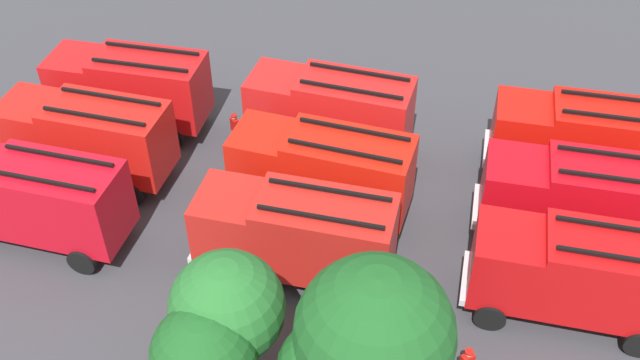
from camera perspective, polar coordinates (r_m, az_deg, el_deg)
ground_plane at (r=29.74m, az=-0.00°, el=-2.03°), size 56.50×56.50×0.00m
fire_truck_0 at (r=31.55m, az=19.81°, el=3.16°), size 7.25×2.89×3.88m
fire_truck_1 at (r=31.28m, az=0.82°, el=5.58°), size 7.41×3.36×3.88m
fire_truck_2 at (r=33.82m, az=-14.72°, el=7.14°), size 7.26×2.89×3.88m
fire_truck_3 at (r=28.61m, az=19.70°, el=-1.28°), size 7.26×2.89×3.88m
fire_truck_4 at (r=28.16m, az=0.18°, el=0.88°), size 7.43×3.40×3.88m
fire_truck_5 at (r=31.29m, az=-17.83°, el=3.34°), size 7.35×3.15×3.88m
fire_truck_6 at (r=25.83m, az=19.73°, el=-6.86°), size 7.28×2.96×3.88m
fire_truck_7 at (r=25.61m, az=-1.91°, el=-4.18°), size 7.31×3.03×3.88m
fire_truck_8 at (r=28.96m, az=-21.50°, el=-1.25°), size 7.34×3.13×3.88m
firefighter_1 at (r=32.47m, az=-6.68°, el=4.06°), size 0.47×0.46×1.63m
tree_0 at (r=19.77m, az=4.28°, el=-12.00°), size 4.39×4.39×6.81m
tree_2 at (r=21.68m, az=-7.30°, el=-9.94°), size 3.46×3.46×5.36m
tree_3 at (r=21.25m, az=-9.07°, el=-13.44°), size 3.09×3.09×4.78m
traffic_cone_0 at (r=36.76m, az=-10.69°, el=7.30°), size 0.39×0.39×0.56m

